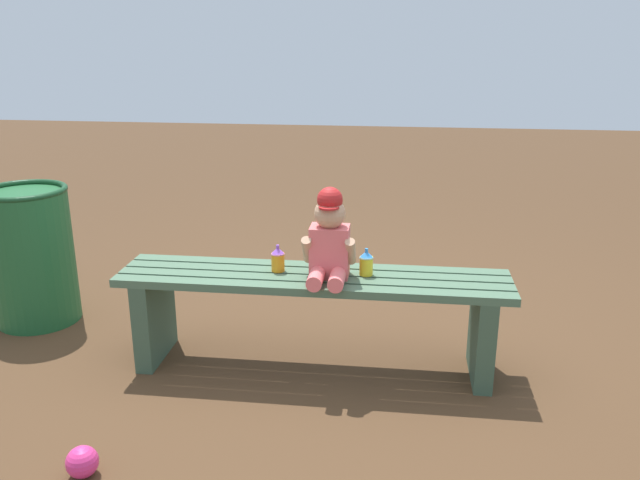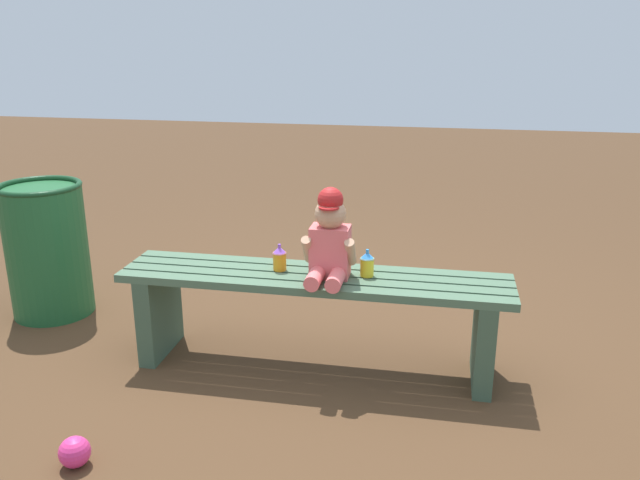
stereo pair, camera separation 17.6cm
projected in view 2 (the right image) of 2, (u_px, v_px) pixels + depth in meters
ground_plane at (314, 365)px, 3.05m from camera, size 16.00×16.00×0.00m
park_bench at (314, 304)px, 2.96m from camera, size 1.75×0.35×0.46m
child_figure at (330, 239)px, 2.82m from camera, size 0.23×0.27×0.40m
sippy_cup_left at (280, 258)px, 2.95m from camera, size 0.06×0.06×0.12m
sippy_cup_right at (367, 264)px, 2.88m from camera, size 0.06×0.06×0.12m
toy_ball at (75, 452)px, 2.34m from camera, size 0.11×0.11×0.11m
trash_bin at (47, 249)px, 3.52m from camera, size 0.44×0.44×0.73m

